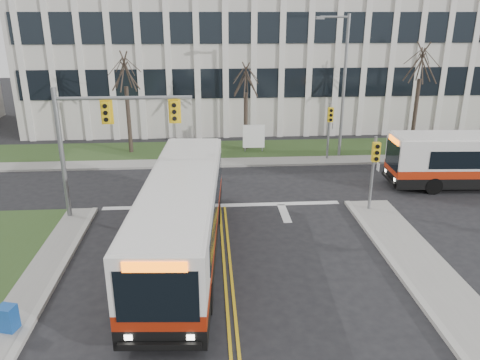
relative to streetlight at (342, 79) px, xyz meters
name	(u,v)px	position (x,y,z in m)	size (l,w,h in m)	color
ground	(230,298)	(-8.03, -16.20, -5.19)	(120.00, 120.00, 0.00)	black
sidewalk_cross	(295,161)	(-3.03, -1.00, -5.12)	(44.00, 1.60, 0.14)	#9E9B93
building_lawn	(288,150)	(-3.03, 1.80, -5.13)	(44.00, 5.00, 0.12)	#354E21
office_building	(268,50)	(-3.03, 13.80, 0.81)	(40.00, 16.00, 12.00)	beige
mast_arm_signal	(97,130)	(-13.65, -9.04, -0.94)	(6.11, 0.38, 6.20)	slate
signal_pole_near	(374,164)	(-0.83, -9.30, -2.69)	(0.34, 0.39, 3.80)	slate
signal_pole_far	(329,124)	(-0.83, -0.80, -2.69)	(0.34, 0.39, 3.80)	slate
streetlight	(342,79)	(0.00, 0.00, 0.00)	(2.15, 0.25, 9.20)	slate
directory_sign	(254,137)	(-5.53, 1.30, -4.02)	(1.50, 0.12, 2.00)	slate
tree_left	(125,73)	(-14.03, 1.80, 0.32)	(1.80, 1.80, 7.70)	#42352B
tree_mid	(246,81)	(-6.03, 2.00, -0.31)	(1.80, 1.80, 6.82)	#42352B
tree_right	(421,65)	(5.97, 1.80, 0.71)	(1.80, 1.80, 8.25)	#42352B
bus_main	(183,218)	(-9.73, -13.03, -3.57)	(2.63, 12.16, 3.24)	silver
newspaper_box_blue	(8,320)	(-14.83, -17.59, -4.72)	(0.50, 0.45, 0.95)	#154491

